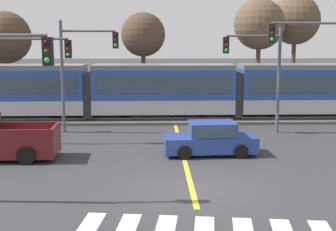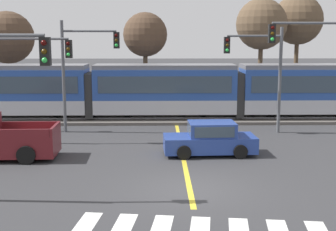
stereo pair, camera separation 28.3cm
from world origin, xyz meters
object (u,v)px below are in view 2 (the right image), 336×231
object	(u,v)px
light_rail_tram	(165,89)
bare_tree_far_west	(8,38)
bare_tree_far_east	(298,20)
traffic_light_far_right	(261,65)
bare_tree_west	(145,35)
traffic_light_far_left	(82,61)
traffic_light_mid_right	(324,59)
bare_tree_east	(261,25)
sedan_crossing	(210,140)
traffic_light_mid_left	(19,68)

from	to	relation	value
light_rail_tram	bare_tree_far_west	bearing A→B (deg)	155.12
bare_tree_far_east	traffic_light_far_right	bearing A→B (deg)	-115.88
light_rail_tram	bare_tree_west	world-z (taller)	bare_tree_west
traffic_light_far_right	traffic_light_far_left	bearing A→B (deg)	177.77
light_rail_tram	traffic_light_far_left	world-z (taller)	traffic_light_far_left
traffic_light_far_left	bare_tree_far_west	bearing A→B (deg)	127.00
bare_tree_west	bare_tree_far_east	world-z (taller)	bare_tree_far_east
light_rail_tram	traffic_light_far_left	xyz separation A→B (m)	(-4.67, -3.81, 1.98)
traffic_light_mid_right	bare_tree_east	bearing A→B (deg)	93.83
light_rail_tram	sedan_crossing	size ratio (longest dim) A/B	6.56
traffic_light_far_left	sedan_crossing	bearing A→B (deg)	-38.57
sedan_crossing	bare_tree_west	xyz separation A→B (m)	(-3.30, 12.76, 4.77)
traffic_light_far_left	light_rail_tram	bearing A→B (deg)	39.23
sedan_crossing	traffic_light_far_left	xyz separation A→B (m)	(-6.63, 5.29, 3.33)
bare_tree_west	bare_tree_east	world-z (taller)	bare_tree_east
bare_tree_far_west	bare_tree_west	bearing A→B (deg)	-9.52
bare_tree_west	traffic_light_far_right	bearing A→B (deg)	-49.87
light_rail_tram	sedan_crossing	xyz separation A→B (m)	(1.97, -9.10, -1.35)
traffic_light_mid_left	bare_tree_west	size ratio (longest dim) A/B	0.82
traffic_light_mid_right	bare_tree_east	distance (m)	11.16
traffic_light_mid_right	bare_tree_far_west	xyz separation A→B (m)	(-19.29, 12.61, 1.01)
traffic_light_mid_right	bare_tree_west	world-z (taller)	bare_tree_west
traffic_light_mid_left	bare_tree_west	world-z (taller)	bare_tree_west
bare_tree_far_west	bare_tree_east	bearing A→B (deg)	-5.08
traffic_light_far_right	bare_tree_west	size ratio (longest dim) A/B	0.83
traffic_light_far_right	traffic_light_mid_left	size ratio (longest dim) A/B	1.02
traffic_light_far_right	bare_tree_far_west	bearing A→B (deg)	150.44
bare_tree_far_west	bare_tree_far_east	world-z (taller)	bare_tree_far_east
light_rail_tram	bare_tree_west	size ratio (longest dim) A/B	3.95
bare_tree_far_west	bare_tree_far_east	xyz separation A→B (m)	(21.80, 0.57, 1.32)
light_rail_tram	traffic_light_mid_right	distance (m)	10.80
light_rail_tram	bare_tree_far_west	world-z (taller)	bare_tree_far_west
traffic_light_far_right	bare_tree_east	bearing A→B (deg)	78.08
light_rail_tram	traffic_light_far_left	bearing A→B (deg)	-140.77
traffic_light_mid_left	traffic_light_mid_right	xyz separation A→B (m)	(15.07, -0.73, 0.45)
sedan_crossing	bare_tree_west	distance (m)	14.01
traffic_light_far_left	bare_tree_west	size ratio (longest dim) A/B	0.88
traffic_light_mid_right	traffic_light_far_left	size ratio (longest dim) A/B	1.02
traffic_light_far_right	bare_tree_far_west	distance (m)	19.46
light_rail_tram	traffic_light_mid_left	distance (m)	9.99
sedan_crossing	traffic_light_far_right	xyz separation A→B (m)	(3.32, 4.90, 3.15)
traffic_light_far_right	bare_tree_west	bearing A→B (deg)	130.13
traffic_light_mid_left	bare_tree_east	xyz separation A→B (m)	(14.34, 10.23, 2.39)
traffic_light_far_left	bare_tree_east	bearing A→B (deg)	32.95
bare_tree_far_west	bare_tree_east	xyz separation A→B (m)	(18.55, -1.65, 0.93)
traffic_light_far_left	bare_tree_east	xyz separation A→B (m)	(11.63, 7.54, 2.18)
traffic_light_mid_left	bare_tree_west	distance (m)	11.93
sedan_crossing	bare_tree_far_east	bearing A→B (deg)	61.28
bare_tree_far_west	bare_tree_west	world-z (taller)	bare_tree_far_west
light_rail_tram	sedan_crossing	world-z (taller)	light_rail_tram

